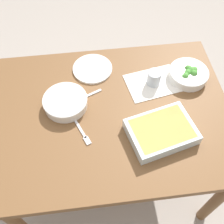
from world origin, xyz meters
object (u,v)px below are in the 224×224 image
Objects in this scene: stew_bowl at (65,102)px; side_plate at (92,69)px; drink_cup at (154,79)px; baking_dish at (161,131)px; spoon_by_broccoli at (182,81)px; broccoli_bowl at (188,74)px; fork_on_table at (82,132)px; spoon_by_stew at (82,98)px.

side_plate is at bearing 56.28° from stew_bowl.
drink_cup reaches higher than side_plate.
stew_bowl is at bearing 152.63° from baking_dish.
drink_cup is 0.16m from spoon_by_broccoli.
baking_dish is (0.44, -0.23, 0.00)m from stew_bowl.
fork_on_table is (-0.59, -0.28, -0.03)m from broccoli_bowl.
side_plate is at bearing 78.26° from fork_on_table.
fork_on_table is (-0.40, -0.26, -0.04)m from drink_cup.
side_plate is at bearing 162.62° from spoon_by_broccoli.
broccoli_bowl is at bearing 33.08° from spoon_by_broccoli.
broccoli_bowl reaches higher than spoon_by_stew.
spoon_by_broccoli is (0.19, 0.31, -0.03)m from baking_dish.
baking_dish is at bearing -27.37° from stew_bowl.
fork_on_table is at bearing -155.09° from broccoli_bowl.
stew_bowl is 1.02× the size of side_plate.
drink_cup is at bearing -24.08° from side_plate.
spoon_by_stew is (0.08, 0.03, -0.03)m from stew_bowl.
drink_cup is 0.39m from spoon_by_stew.
baking_dish is at bearing -36.29° from spoon_by_stew.
baking_dish is 0.36m from spoon_by_broccoli.
stew_bowl is 0.63m from spoon_by_broccoli.
broccoli_bowl reaches higher than stew_bowl.
spoon_by_stew is at bearing -110.06° from side_plate.
fork_on_table is at bearing -101.74° from side_plate.
spoon_by_stew is at bearing -174.88° from spoon_by_broccoli.
fork_on_table is (-0.37, 0.06, -0.03)m from baking_dish.
broccoli_bowl is 0.05m from spoon_by_broccoli.
spoon_by_broccoli is (-0.04, -0.02, -0.03)m from broccoli_bowl.
stew_bowl is 2.64× the size of drink_cup.
stew_bowl is 0.65× the size of baking_dish.
drink_cup is (0.03, 0.32, 0.00)m from baking_dish.
drink_cup is at bearing 84.39° from baking_dish.
drink_cup is 0.54× the size of spoon_by_broccoli.
broccoli_bowl reaches higher than side_plate.
drink_cup reaches higher than stew_bowl.
spoon_by_stew is 0.55m from spoon_by_broccoli.
broccoli_bowl is at bearing 4.84° from drink_cup.
baking_dish is 2.20× the size of spoon_by_broccoli.
broccoli_bowl is at bearing 9.15° from stew_bowl.
side_plate is 1.41× the size of spoon_by_broccoli.
spoon_by_stew is at bearing -171.77° from drink_cup.
side_plate is 0.21m from spoon_by_stew.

